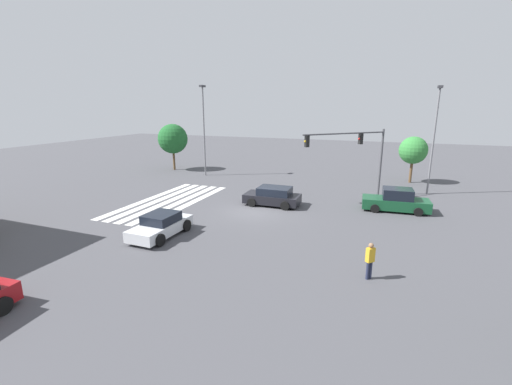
% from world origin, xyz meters
% --- Properties ---
extents(ground_plane, '(112.25, 112.25, 0.00)m').
position_xyz_m(ground_plane, '(0.00, 0.00, 0.00)').
color(ground_plane, '#47474C').
extents(crosswalk_markings, '(11.67, 4.40, 0.01)m').
position_xyz_m(crosswalk_markings, '(0.00, -7.47, 0.00)').
color(crosswalk_markings, silver).
rests_on(crosswalk_markings, ground_plane).
extents(traffic_signal_mast, '(5.56, 5.56, 5.59)m').
position_xyz_m(traffic_signal_mast, '(-6.27, 6.27, 4.12)').
color(traffic_signal_mast, '#47474C').
rests_on(traffic_signal_mast, ground_plane).
extents(car_0, '(2.27, 4.24, 1.42)m').
position_xyz_m(car_0, '(-1.99, 0.61, 0.69)').
color(car_0, black).
rests_on(car_0, ground_plane).
extents(car_2, '(2.32, 4.72, 1.66)m').
position_xyz_m(car_2, '(-3.79, 9.40, 0.73)').
color(car_2, '#144728').
rests_on(car_2, ground_plane).
extents(car_3, '(4.15, 2.14, 1.34)m').
position_xyz_m(car_3, '(6.50, -3.44, 0.63)').
color(car_3, silver).
rests_on(car_3, ground_plane).
extents(pedestrian, '(0.41, 0.41, 1.68)m').
position_xyz_m(pedestrian, '(7.52, 8.23, 0.94)').
color(pedestrian, '#232842').
rests_on(pedestrian, ground_plane).
extents(street_light_pole_a, '(0.80, 0.36, 9.51)m').
position_xyz_m(street_light_pole_a, '(-10.43, -10.00, 5.58)').
color(street_light_pole_a, slate).
rests_on(street_light_pole_a, ground_plane).
extents(street_light_pole_b, '(0.80, 0.36, 9.01)m').
position_xyz_m(street_light_pole_b, '(-10.11, 12.02, 5.32)').
color(street_light_pole_b, slate).
rests_on(street_light_pole_b, ground_plane).
extents(tree_corner_b, '(3.44, 3.44, 5.40)m').
position_xyz_m(tree_corner_b, '(-12.07, -15.14, 3.66)').
color(tree_corner_b, brown).
rests_on(tree_corner_b, ground_plane).
extents(tree_corner_c, '(2.66, 2.66, 4.56)m').
position_xyz_m(tree_corner_c, '(-14.51, 10.84, 3.21)').
color(tree_corner_c, brown).
rests_on(tree_corner_c, ground_plane).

